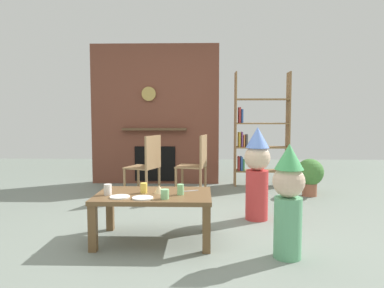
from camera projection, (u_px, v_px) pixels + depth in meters
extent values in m
plane|color=gray|center=(177.00, 230.00, 3.72)|extent=(12.00, 12.00, 0.00)
cube|color=brown|center=(155.00, 114.00, 6.23)|extent=(2.20, 0.18, 2.40)
cube|color=black|center=(155.00, 164.00, 6.19)|extent=(0.70, 0.02, 0.60)
cube|color=brown|center=(154.00, 129.00, 6.11)|extent=(1.10, 0.10, 0.04)
cylinder|color=tan|center=(149.00, 94.00, 6.08)|extent=(0.24, 0.04, 0.24)
cube|color=olive|center=(235.00, 129.00, 6.01)|extent=(0.02, 0.28, 1.90)
cube|color=olive|center=(288.00, 129.00, 5.99)|extent=(0.02, 0.28, 1.90)
cube|color=olive|center=(261.00, 171.00, 6.05)|extent=(0.86, 0.28, 0.02)
cube|color=olive|center=(261.00, 147.00, 6.02)|extent=(0.86, 0.28, 0.02)
cube|color=olive|center=(262.00, 123.00, 5.99)|extent=(0.86, 0.28, 0.02)
cube|color=olive|center=(262.00, 99.00, 5.96)|extent=(0.86, 0.28, 0.02)
cube|color=#B23333|center=(239.00, 163.00, 6.05)|extent=(0.02, 0.20, 0.23)
cube|color=#3359A5|center=(241.00, 163.00, 6.05)|extent=(0.04, 0.20, 0.23)
cube|color=#3F8C4C|center=(243.00, 165.00, 6.05)|extent=(0.03, 0.20, 0.19)
cube|color=gold|center=(239.00, 139.00, 6.02)|extent=(0.03, 0.20, 0.24)
cube|color=#8C4C99|center=(242.00, 139.00, 6.02)|extent=(0.02, 0.20, 0.25)
cube|color=#D87F3F|center=(244.00, 141.00, 6.02)|extent=(0.02, 0.20, 0.20)
cube|color=#4C4C51|center=(246.00, 140.00, 6.02)|extent=(0.03, 0.20, 0.21)
cube|color=#B23333|center=(239.00, 115.00, 5.99)|extent=(0.03, 0.20, 0.26)
cube|color=#3359A5|center=(242.00, 116.00, 5.99)|extent=(0.03, 0.20, 0.23)
cube|color=brown|center=(154.00, 196.00, 3.37)|extent=(1.08, 0.68, 0.04)
cube|color=brown|center=(93.00, 228.00, 3.11)|extent=(0.07, 0.07, 0.41)
cube|color=brown|center=(206.00, 229.00, 3.08)|extent=(0.07, 0.07, 0.41)
cube|color=brown|center=(110.00, 210.00, 3.70)|extent=(0.07, 0.07, 0.41)
cube|color=brown|center=(206.00, 211.00, 3.67)|extent=(0.07, 0.07, 0.41)
cylinder|color=#8CD18C|center=(165.00, 194.00, 3.15)|extent=(0.07, 0.07, 0.09)
cylinder|color=#F2CC4C|center=(144.00, 188.00, 3.39)|extent=(0.07, 0.07, 0.10)
cylinder|color=silver|center=(108.00, 190.00, 3.31)|extent=(0.07, 0.07, 0.10)
cylinder|color=#8CD18C|center=(181.00, 189.00, 3.32)|extent=(0.06, 0.06, 0.10)
cylinder|color=white|center=(120.00, 197.00, 3.21)|extent=(0.18, 0.18, 0.01)
cylinder|color=white|center=(143.00, 198.00, 3.17)|extent=(0.19, 0.19, 0.01)
cone|color=#EAC68C|center=(159.00, 189.00, 3.38)|extent=(0.10, 0.10, 0.08)
cube|color=silver|center=(191.00, 191.00, 3.48)|extent=(0.14, 0.08, 0.01)
cylinder|color=#66B27F|center=(288.00, 228.00, 2.97)|extent=(0.23, 0.23, 0.51)
sphere|color=beige|center=(289.00, 181.00, 2.94)|extent=(0.26, 0.26, 0.26)
cone|color=#4CB766|center=(289.00, 157.00, 2.93)|extent=(0.24, 0.24, 0.21)
cylinder|color=#D13838|center=(257.00, 195.00, 4.07)|extent=(0.25, 0.25, 0.56)
sphere|color=beige|center=(257.00, 157.00, 4.04)|extent=(0.29, 0.29, 0.29)
cone|color=#668CE5|center=(258.00, 137.00, 4.02)|extent=(0.26, 0.26, 0.23)
cube|color=#9E7A51|center=(142.00, 167.00, 5.15)|extent=(0.52, 0.52, 0.02)
cube|color=#9E7A51|center=(153.00, 152.00, 5.06)|extent=(0.18, 0.38, 0.45)
cylinder|color=#9E7A51|center=(138.00, 180.00, 5.40)|extent=(0.04, 0.04, 0.43)
cylinder|color=#9E7A51|center=(125.00, 184.00, 5.08)|extent=(0.04, 0.04, 0.43)
cylinder|color=#9E7A51|center=(159.00, 182.00, 5.26)|extent=(0.04, 0.04, 0.43)
cylinder|color=#9E7A51|center=(146.00, 186.00, 4.93)|extent=(0.04, 0.04, 0.43)
cube|color=#9E7A51|center=(191.00, 166.00, 5.24)|extent=(0.47, 0.47, 0.02)
cube|color=#9E7A51|center=(203.00, 151.00, 5.18)|extent=(0.11, 0.40, 0.45)
cylinder|color=#9E7A51|center=(182.00, 179.00, 5.47)|extent=(0.04, 0.04, 0.43)
cylinder|color=#9E7A51|center=(176.00, 183.00, 5.12)|extent=(0.04, 0.04, 0.43)
cylinder|color=#9E7A51|center=(205.00, 180.00, 5.39)|extent=(0.04, 0.04, 0.43)
cylinder|color=#9E7A51|center=(200.00, 184.00, 5.04)|extent=(0.04, 0.04, 0.43)
cylinder|color=#9E5B42|center=(310.00, 190.00, 5.28)|extent=(0.21, 0.21, 0.19)
sphere|color=#447E37|center=(310.00, 172.00, 5.26)|extent=(0.39, 0.39, 0.39)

